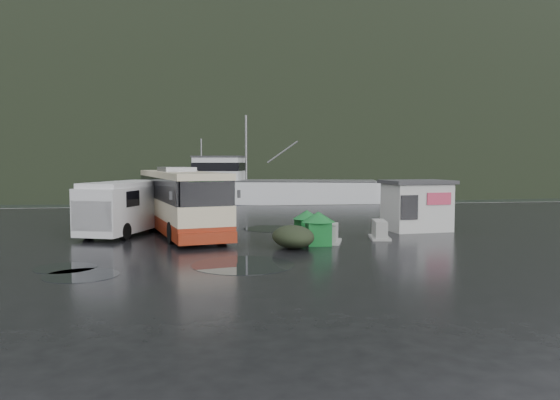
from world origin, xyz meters
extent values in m
plane|color=black|center=(0.00, 0.00, 0.00)|extent=(160.00, 160.00, 0.00)
cube|color=black|center=(0.00, 110.00, 0.00)|extent=(300.00, 180.00, 0.02)
cube|color=#999993|center=(0.00, 20.00, 0.00)|extent=(160.00, 0.60, 1.50)
ellipsoid|color=black|center=(10.00, 250.00, 0.00)|extent=(780.00, 540.00, 570.00)
cylinder|color=black|center=(-0.05, -6.69, 0.01)|extent=(3.76, 3.76, 0.01)
cylinder|color=black|center=(-6.30, -6.31, 0.01)|extent=(2.15, 2.15, 0.01)
cylinder|color=black|center=(2.53, 3.74, 0.01)|extent=(3.28, 3.28, 0.01)
cylinder|color=black|center=(-5.49, -7.70, 0.01)|extent=(2.46, 2.46, 0.01)
camera|label=1|loc=(-1.76, -26.23, 3.73)|focal=35.00mm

